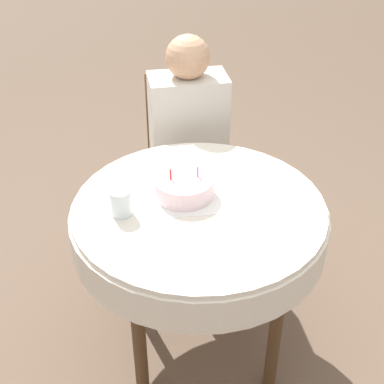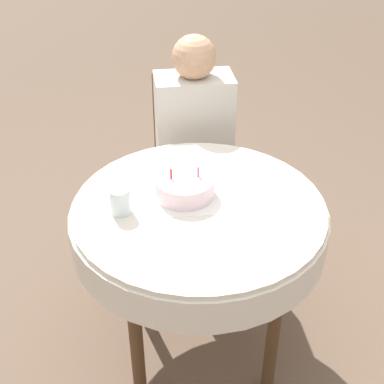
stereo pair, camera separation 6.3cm
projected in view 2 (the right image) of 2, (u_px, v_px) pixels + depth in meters
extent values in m
plane|color=brown|center=(198.00, 342.00, 2.35)|extent=(12.00, 12.00, 0.00)
cylinder|color=silver|center=(199.00, 207.00, 1.93)|extent=(0.92, 0.92, 0.02)
cylinder|color=silver|center=(199.00, 224.00, 1.98)|extent=(0.94, 0.94, 0.13)
cylinder|color=#4C331E|center=(136.00, 336.00, 1.92)|extent=(0.05, 0.05, 0.73)
cylinder|color=#4C331E|center=(274.00, 325.00, 1.96)|extent=(0.05, 0.05, 0.73)
cylinder|color=#4C331E|center=(134.00, 246.00, 2.33)|extent=(0.05, 0.05, 0.73)
cylinder|color=#4C331E|center=(248.00, 238.00, 2.37)|extent=(0.05, 0.05, 0.73)
cube|color=brown|center=(194.00, 170.00, 2.67)|extent=(0.41, 0.41, 0.04)
cube|color=brown|center=(189.00, 111.00, 2.69)|extent=(0.36, 0.04, 0.43)
cylinder|color=brown|center=(164.00, 231.00, 2.65)|extent=(0.04, 0.04, 0.44)
cylinder|color=brown|center=(232.00, 225.00, 2.69)|extent=(0.04, 0.04, 0.44)
cylinder|color=brown|center=(158.00, 192.00, 2.93)|extent=(0.04, 0.04, 0.44)
cylinder|color=brown|center=(220.00, 188.00, 2.97)|extent=(0.04, 0.04, 0.44)
cylinder|color=tan|center=(180.00, 225.00, 2.66)|extent=(0.09, 0.09, 0.47)
cylinder|color=tan|center=(216.00, 222.00, 2.68)|extent=(0.09, 0.09, 0.47)
cube|color=beige|center=(194.00, 124.00, 2.53)|extent=(0.36, 0.22, 0.48)
sphere|color=tan|center=(194.00, 57.00, 2.34)|extent=(0.20, 0.20, 0.20)
cube|color=white|center=(185.00, 195.00, 1.98)|extent=(0.27, 0.27, 0.00)
cylinder|color=silver|center=(185.00, 186.00, 1.96)|extent=(0.22, 0.22, 0.07)
cylinder|color=#D166B2|center=(198.00, 172.00, 1.94)|extent=(0.01, 0.01, 0.04)
cylinder|color=red|center=(171.00, 174.00, 1.92)|extent=(0.01, 0.01, 0.04)
cylinder|color=silver|center=(120.00, 201.00, 1.87)|extent=(0.08, 0.08, 0.10)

